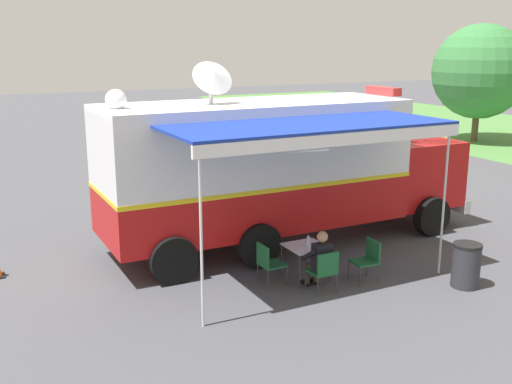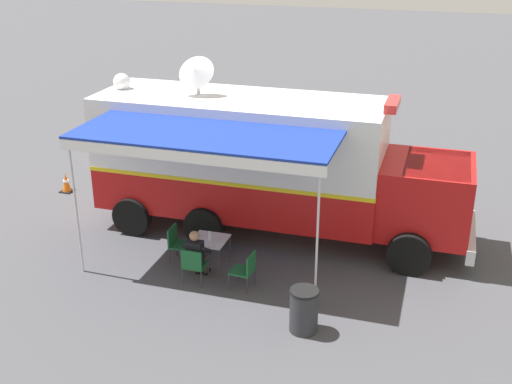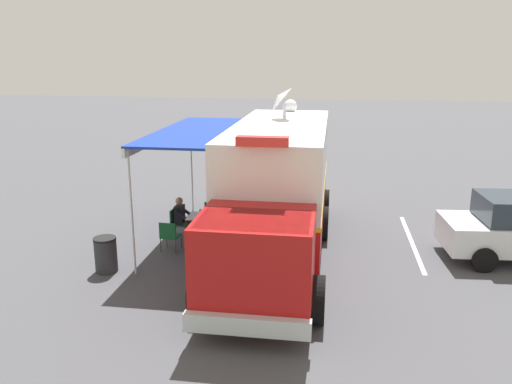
{
  "view_description": "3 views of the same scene",
  "coord_description": "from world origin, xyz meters",
  "px_view_note": "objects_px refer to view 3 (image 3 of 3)",
  "views": [
    {
      "loc": [
        12.49,
        -6.15,
        4.82
      ],
      "look_at": [
        0.94,
        -0.43,
        1.63
      ],
      "focal_mm": 42.4,
      "sensor_mm": 36.0,
      "label": 1
    },
    {
      "loc": [
        14.52,
        5.14,
        7.37
      ],
      "look_at": [
        0.77,
        0.68,
        1.38
      ],
      "focal_mm": 44.95,
      "sensor_mm": 36.0,
      "label": 2
    },
    {
      "loc": [
        -1.64,
        14.11,
        5.37
      ],
      "look_at": [
        0.83,
        -0.83,
        1.29
      ],
      "focal_mm": 36.12,
      "sensor_mm": 36.0,
      "label": 3
    }
  ],
  "objects_px": {
    "seated_responder": "(183,217)",
    "traffic_cone": "(314,186)",
    "command_truck": "(276,185)",
    "folding_table": "(202,218)",
    "folding_chair_spare_by_truck": "(169,234)",
    "folding_chair_beside_table": "(211,214)",
    "folding_chair_at_table": "(177,221)",
    "water_bottle": "(200,213)",
    "trash_bin": "(106,255)"
  },
  "relations": [
    {
      "from": "traffic_cone",
      "to": "folding_chair_at_table",
      "type": "bearing_deg",
      "value": 56.69
    },
    {
      "from": "seated_responder",
      "to": "trash_bin",
      "type": "relative_size",
      "value": 1.37
    },
    {
      "from": "folding_chair_spare_by_truck",
      "to": "seated_responder",
      "type": "distance_m",
      "value": 1.18
    },
    {
      "from": "folding_chair_at_table",
      "to": "folding_table",
      "type": "bearing_deg",
      "value": 175.87
    },
    {
      "from": "folding_chair_spare_by_truck",
      "to": "folding_chair_beside_table",
      "type": "bearing_deg",
      "value": -109.96
    },
    {
      "from": "folding_table",
      "to": "folding_chair_at_table",
      "type": "bearing_deg",
      "value": -4.13
    },
    {
      "from": "trash_bin",
      "to": "folding_chair_at_table",
      "type": "bearing_deg",
      "value": -109.71
    },
    {
      "from": "seated_responder",
      "to": "traffic_cone",
      "type": "xyz_separation_m",
      "value": [
        -3.6,
        -5.77,
        -0.37
      ]
    },
    {
      "from": "water_bottle",
      "to": "seated_responder",
      "type": "distance_m",
      "value": 0.61
    },
    {
      "from": "command_truck",
      "to": "folding_chair_at_table",
      "type": "relative_size",
      "value": 10.95
    },
    {
      "from": "seated_responder",
      "to": "command_truck",
      "type": "bearing_deg",
      "value": 165.3
    },
    {
      "from": "water_bottle",
      "to": "folding_chair_spare_by_truck",
      "type": "distance_m",
      "value": 1.28
    },
    {
      "from": "folding_chair_spare_by_truck",
      "to": "traffic_cone",
      "type": "bearing_deg",
      "value": -117.63
    },
    {
      "from": "command_truck",
      "to": "seated_responder",
      "type": "distance_m",
      "value": 3.27
    },
    {
      "from": "folding_chair_spare_by_truck",
      "to": "traffic_cone",
      "type": "xyz_separation_m",
      "value": [
        -3.63,
        -6.94,
        -0.23
      ]
    },
    {
      "from": "folding_chair_beside_table",
      "to": "traffic_cone",
      "type": "xyz_separation_m",
      "value": [
        -2.92,
        -4.98,
        -0.23
      ]
    },
    {
      "from": "trash_bin",
      "to": "traffic_cone",
      "type": "height_order",
      "value": "trash_bin"
    },
    {
      "from": "water_bottle",
      "to": "traffic_cone",
      "type": "relative_size",
      "value": 0.39
    },
    {
      "from": "command_truck",
      "to": "water_bottle",
      "type": "bearing_deg",
      "value": -16.1
    },
    {
      "from": "folding_chair_beside_table",
      "to": "seated_responder",
      "type": "distance_m",
      "value": 1.05
    },
    {
      "from": "folding_chair_at_table",
      "to": "folding_chair_spare_by_truck",
      "type": "relative_size",
      "value": 1.0
    },
    {
      "from": "folding_table",
      "to": "trash_bin",
      "type": "distance_m",
      "value": 3.24
    },
    {
      "from": "seated_responder",
      "to": "water_bottle",
      "type": "bearing_deg",
      "value": 171.14
    },
    {
      "from": "folding_chair_at_table",
      "to": "trash_bin",
      "type": "distance_m",
      "value": 2.92
    },
    {
      "from": "folding_chair_spare_by_truck",
      "to": "trash_bin",
      "type": "relative_size",
      "value": 0.96
    },
    {
      "from": "folding_chair_at_table",
      "to": "folding_chair_spare_by_truck",
      "type": "distance_m",
      "value": 1.18
    },
    {
      "from": "traffic_cone",
      "to": "water_bottle",
      "type": "bearing_deg",
      "value": 62.67
    },
    {
      "from": "command_truck",
      "to": "seated_responder",
      "type": "xyz_separation_m",
      "value": [
        2.9,
        -0.76,
        -1.29
      ]
    },
    {
      "from": "command_truck",
      "to": "trash_bin",
      "type": "xyz_separation_m",
      "value": [
        4.08,
        1.99,
        -1.49
      ]
    },
    {
      "from": "folding_table",
      "to": "seated_responder",
      "type": "distance_m",
      "value": 0.61
    },
    {
      "from": "folding_chair_at_table",
      "to": "folding_chair_beside_table",
      "type": "xyz_separation_m",
      "value": [
        -0.87,
        -0.79,
        0.0
      ]
    },
    {
      "from": "folding_table",
      "to": "traffic_cone",
      "type": "relative_size",
      "value": 1.4
    },
    {
      "from": "trash_bin",
      "to": "folding_chair_beside_table",
      "type": "bearing_deg",
      "value": -117.66
    },
    {
      "from": "seated_responder",
      "to": "trash_bin",
      "type": "bearing_deg",
      "value": 66.9
    },
    {
      "from": "seated_responder",
      "to": "traffic_cone",
      "type": "bearing_deg",
      "value": -121.99
    },
    {
      "from": "command_truck",
      "to": "water_bottle",
      "type": "xyz_separation_m",
      "value": [
        2.33,
        -0.67,
        -1.11
      ]
    },
    {
      "from": "folding_chair_at_table",
      "to": "traffic_cone",
      "type": "distance_m",
      "value": 6.91
    },
    {
      "from": "folding_table",
      "to": "water_bottle",
      "type": "height_order",
      "value": "water_bottle"
    },
    {
      "from": "trash_bin",
      "to": "command_truck",
      "type": "bearing_deg",
      "value": -153.95
    },
    {
      "from": "command_truck",
      "to": "traffic_cone",
      "type": "height_order",
      "value": "command_truck"
    },
    {
      "from": "folding_chair_at_table",
      "to": "traffic_cone",
      "type": "relative_size",
      "value": 1.5
    },
    {
      "from": "folding_chair_at_table",
      "to": "seated_responder",
      "type": "bearing_deg",
      "value": -179.11
    },
    {
      "from": "water_bottle",
      "to": "traffic_cone",
      "type": "height_order",
      "value": "water_bottle"
    },
    {
      "from": "water_bottle",
      "to": "trash_bin",
      "type": "distance_m",
      "value": 3.21
    },
    {
      "from": "folding_table",
      "to": "traffic_cone",
      "type": "height_order",
      "value": "folding_table"
    },
    {
      "from": "traffic_cone",
      "to": "seated_responder",
      "type": "bearing_deg",
      "value": 58.01
    },
    {
      "from": "trash_bin",
      "to": "seated_responder",
      "type": "bearing_deg",
      "value": -113.1
    },
    {
      "from": "folding_table",
      "to": "folding_chair_beside_table",
      "type": "height_order",
      "value": "folding_chair_beside_table"
    },
    {
      "from": "command_truck",
      "to": "folding_chair_at_table",
      "type": "height_order",
      "value": "command_truck"
    },
    {
      "from": "water_bottle",
      "to": "traffic_cone",
      "type": "distance_m",
      "value": 6.62
    }
  ]
}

